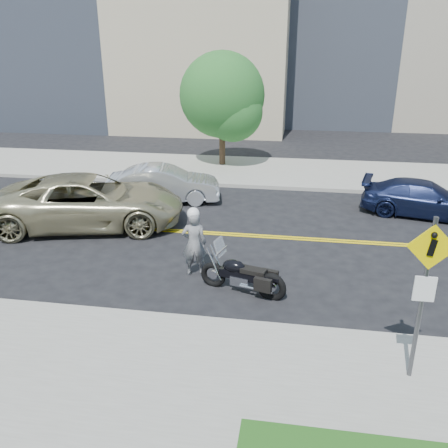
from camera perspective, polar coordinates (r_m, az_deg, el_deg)
ground_plane at (r=14.90m, az=0.55°, el=-1.25°), size 120.00×120.00×0.00m
sidewalk_near at (r=8.56m, az=-7.44°, el=-20.12°), size 60.00×5.00×0.15m
sidewalk_far at (r=21.94m, az=3.50°, el=6.38°), size 60.00×5.00×0.15m
pedestrian_sign at (r=8.49m, az=23.01°, el=-6.79°), size 0.78×0.08×3.00m
motorcyclist at (r=12.08m, az=-3.63°, el=-2.15°), size 0.70×0.53×1.84m
motorcycle at (r=11.32m, az=2.28°, el=-5.31°), size 2.22×1.19×1.29m
suv at (r=15.92m, az=-15.95°, el=2.63°), size 6.52×4.10×1.68m
parked_car_silver at (r=17.90m, az=-7.23°, el=4.80°), size 4.33×2.21×1.36m
parked_car_blue at (r=17.73m, az=22.89°, el=2.83°), size 4.41×2.52×1.20m
tree_far_a at (r=22.33m, az=-0.22°, el=15.25°), size 3.88×3.88×5.31m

